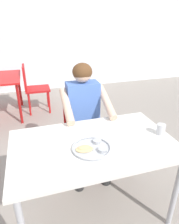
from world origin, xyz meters
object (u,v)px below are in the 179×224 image
object	(u,v)px
drinking_cup	(161,129)
chair_red_right	(32,86)
thali_tray	(92,148)
chair_foreground	(80,123)
table_foreground	(94,150)
diner_foreground	(85,112)

from	to	relation	value
drinking_cup	chair_red_right	bearing A→B (deg)	111.28
thali_tray	chair_foreground	bearing A→B (deg)	80.94
table_foreground	thali_tray	size ratio (longest dim) A/B	4.37
table_foreground	drinking_cup	xyz separation A→B (m)	(0.58, -0.04, 0.12)
drinking_cup	chair_red_right	xyz separation A→B (m)	(-0.96, 2.47, -0.28)
table_foreground	chair_red_right	xyz separation A→B (m)	(-0.38, 2.43, -0.16)
diner_foreground	chair_red_right	xyz separation A→B (m)	(-0.48, 1.84, -0.22)
table_foreground	diner_foreground	xyz separation A→B (m)	(0.10, 0.60, 0.06)
drinking_cup	chair_foreground	xyz separation A→B (m)	(-0.48, 0.85, -0.30)
chair_foreground	chair_red_right	bearing A→B (deg)	106.67
table_foreground	chair_red_right	size ratio (longest dim) A/B	1.44
chair_red_right	table_foreground	bearing A→B (deg)	-81.02
chair_foreground	table_foreground	bearing A→B (deg)	-97.06
thali_tray	diner_foreground	world-z (taller)	diner_foreground
thali_tray	table_foreground	bearing A→B (deg)	61.70
chair_red_right	diner_foreground	bearing A→B (deg)	-75.32
table_foreground	chair_foreground	size ratio (longest dim) A/B	1.52
table_foreground	chair_red_right	world-z (taller)	chair_red_right
thali_tray	diner_foreground	distance (m)	0.69
chair_foreground	diner_foreground	world-z (taller)	diner_foreground
drinking_cup	thali_tray	bearing A→B (deg)	-176.84
thali_tray	drinking_cup	bearing A→B (deg)	3.16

